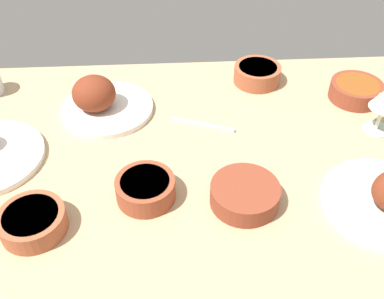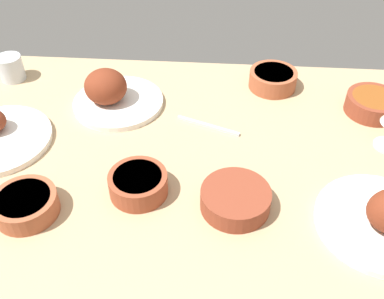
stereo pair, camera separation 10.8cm
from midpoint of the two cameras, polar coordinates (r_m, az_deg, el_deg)
name	(u,v)px [view 1 (the left image)]	position (r cm, az deg, el deg)	size (l,w,h in cm)	color
dining_table	(192,161)	(110.56, -2.79, -1.67)	(140.00, 90.00, 4.00)	tan
plate_far_side	(100,100)	(124.89, -14.36, 6.15)	(25.54, 25.54, 11.08)	white
bowl_soup	(356,90)	(133.73, 18.47, 7.27)	(14.87, 14.87, 5.03)	brown
bowl_pasta	(257,73)	(135.06, 6.23, 9.77)	(14.08, 14.08, 5.31)	#A35133
bowl_potatoes	(245,194)	(96.57, 3.73, -5.94)	(15.41, 15.41, 4.79)	brown
bowl_sauce	(145,188)	(98.45, -9.24, -5.16)	(13.33, 13.33, 5.24)	brown
bowl_onions	(32,221)	(99.18, -23.11, -8.74)	(13.91, 13.91, 4.78)	#A35133
fork_loose	(202,125)	(117.88, -1.27, 3.16)	(17.96, 0.90, 0.80)	silver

